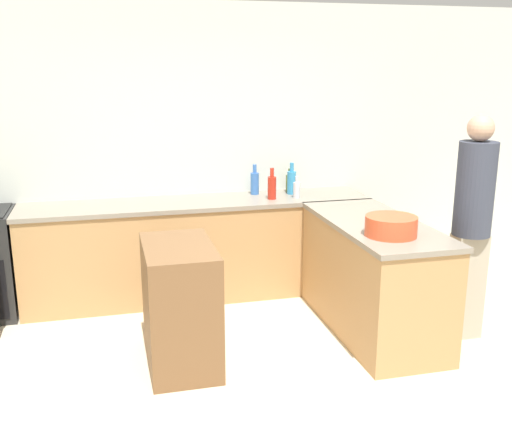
{
  "coord_description": "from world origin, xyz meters",
  "views": [
    {
      "loc": [
        -0.8,
        -3.17,
        2.13
      ],
      "look_at": [
        0.28,
        1.07,
        0.97
      ],
      "focal_mm": 42.0,
      "sensor_mm": 36.0,
      "label": 1
    }
  ],
  "objects_px": {
    "mixing_bowl": "(391,226)",
    "olive_oil_bottle": "(290,183)",
    "hot_sauce_bottle": "(272,187)",
    "island_table": "(180,305)",
    "water_bottle_blue": "(255,182)",
    "person_at_peninsula": "(472,219)",
    "vinegar_bottle_clear": "(297,189)",
    "dish_soap_bottle": "(292,182)"
  },
  "relations": [
    {
      "from": "hot_sauce_bottle",
      "to": "vinegar_bottle_clear",
      "type": "bearing_deg",
      "value": 0.14
    },
    {
      "from": "vinegar_bottle_clear",
      "to": "person_at_peninsula",
      "type": "distance_m",
      "value": 1.65
    },
    {
      "from": "olive_oil_bottle",
      "to": "water_bottle_blue",
      "type": "distance_m",
      "value": 0.36
    },
    {
      "from": "mixing_bowl",
      "to": "dish_soap_bottle",
      "type": "relative_size",
      "value": 1.25
    },
    {
      "from": "mixing_bowl",
      "to": "person_at_peninsula",
      "type": "relative_size",
      "value": 0.21
    },
    {
      "from": "island_table",
      "to": "mixing_bowl",
      "type": "height_order",
      "value": "mixing_bowl"
    },
    {
      "from": "dish_soap_bottle",
      "to": "vinegar_bottle_clear",
      "type": "xyz_separation_m",
      "value": [
        -0.01,
        -0.18,
        -0.04
      ]
    },
    {
      "from": "mixing_bowl",
      "to": "vinegar_bottle_clear",
      "type": "relative_size",
      "value": 1.85
    },
    {
      "from": "hot_sauce_bottle",
      "to": "water_bottle_blue",
      "type": "distance_m",
      "value": 0.27
    },
    {
      "from": "dish_soap_bottle",
      "to": "water_bottle_blue",
      "type": "distance_m",
      "value": 0.36
    },
    {
      "from": "mixing_bowl",
      "to": "water_bottle_blue",
      "type": "height_order",
      "value": "water_bottle_blue"
    },
    {
      "from": "hot_sauce_bottle",
      "to": "person_at_peninsula",
      "type": "height_order",
      "value": "person_at_peninsula"
    },
    {
      "from": "island_table",
      "to": "water_bottle_blue",
      "type": "distance_m",
      "value": 1.83
    },
    {
      "from": "hot_sauce_bottle",
      "to": "water_bottle_blue",
      "type": "bearing_deg",
      "value": 111.92
    },
    {
      "from": "dish_soap_bottle",
      "to": "water_bottle_blue",
      "type": "height_order",
      "value": "dish_soap_bottle"
    },
    {
      "from": "hot_sauce_bottle",
      "to": "water_bottle_blue",
      "type": "relative_size",
      "value": 1.01
    },
    {
      "from": "hot_sauce_bottle",
      "to": "dish_soap_bottle",
      "type": "bearing_deg",
      "value": 35.63
    },
    {
      "from": "water_bottle_blue",
      "to": "hot_sauce_bottle",
      "type": "bearing_deg",
      "value": -68.08
    },
    {
      "from": "mixing_bowl",
      "to": "hot_sauce_bottle",
      "type": "bearing_deg",
      "value": 109.87
    },
    {
      "from": "hot_sauce_bottle",
      "to": "dish_soap_bottle",
      "type": "distance_m",
      "value": 0.3
    },
    {
      "from": "mixing_bowl",
      "to": "vinegar_bottle_clear",
      "type": "distance_m",
      "value": 1.43
    },
    {
      "from": "olive_oil_bottle",
      "to": "vinegar_bottle_clear",
      "type": "height_order",
      "value": "olive_oil_bottle"
    },
    {
      "from": "hot_sauce_bottle",
      "to": "dish_soap_bottle",
      "type": "height_order",
      "value": "dish_soap_bottle"
    },
    {
      "from": "island_table",
      "to": "water_bottle_blue",
      "type": "relative_size",
      "value": 3.12
    },
    {
      "from": "olive_oil_bottle",
      "to": "water_bottle_blue",
      "type": "xyz_separation_m",
      "value": [
        -0.36,
        -0.02,
        0.02
      ]
    },
    {
      "from": "person_at_peninsula",
      "to": "vinegar_bottle_clear",
      "type": "bearing_deg",
      "value": 127.0
    },
    {
      "from": "mixing_bowl",
      "to": "hot_sauce_bottle",
      "type": "relative_size",
      "value": 1.3
    },
    {
      "from": "vinegar_bottle_clear",
      "to": "water_bottle_blue",
      "type": "bearing_deg",
      "value": 143.81
    },
    {
      "from": "mixing_bowl",
      "to": "olive_oil_bottle",
      "type": "xyz_separation_m",
      "value": [
        -0.25,
        1.68,
        0.02
      ]
    },
    {
      "from": "olive_oil_bottle",
      "to": "dish_soap_bottle",
      "type": "bearing_deg",
      "value": -97.62
    },
    {
      "from": "mixing_bowl",
      "to": "person_at_peninsula",
      "type": "xyz_separation_m",
      "value": [
        0.73,
        0.09,
        -0.01
      ]
    },
    {
      "from": "person_at_peninsula",
      "to": "water_bottle_blue",
      "type": "bearing_deg",
      "value": 130.42
    },
    {
      "from": "hot_sauce_bottle",
      "to": "vinegar_bottle_clear",
      "type": "xyz_separation_m",
      "value": [
        0.24,
        0.0,
        -0.03
      ]
    },
    {
      "from": "mixing_bowl",
      "to": "water_bottle_blue",
      "type": "bearing_deg",
      "value": 110.18
    },
    {
      "from": "water_bottle_blue",
      "to": "person_at_peninsula",
      "type": "bearing_deg",
      "value": -49.58
    },
    {
      "from": "vinegar_bottle_clear",
      "to": "olive_oil_bottle",
      "type": "bearing_deg",
      "value": 86.14
    },
    {
      "from": "mixing_bowl",
      "to": "water_bottle_blue",
      "type": "relative_size",
      "value": 1.31
    },
    {
      "from": "person_at_peninsula",
      "to": "hot_sauce_bottle",
      "type": "bearing_deg",
      "value": 133.15
    },
    {
      "from": "vinegar_bottle_clear",
      "to": "water_bottle_blue",
      "type": "relative_size",
      "value": 0.71
    },
    {
      "from": "olive_oil_bottle",
      "to": "person_at_peninsula",
      "type": "distance_m",
      "value": 1.87
    },
    {
      "from": "water_bottle_blue",
      "to": "dish_soap_bottle",
      "type": "bearing_deg",
      "value": -12.08
    },
    {
      "from": "vinegar_bottle_clear",
      "to": "mixing_bowl",
      "type": "bearing_deg",
      "value": -79.29
    }
  ]
}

